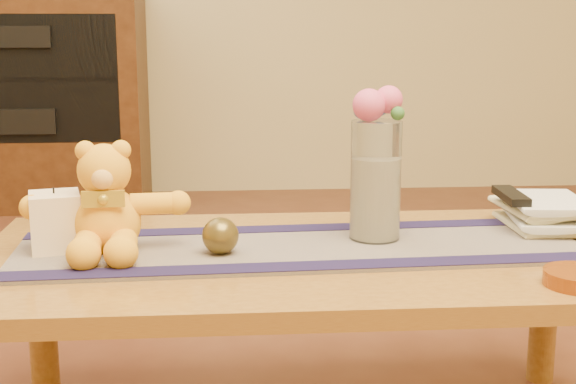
{
  "coord_description": "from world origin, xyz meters",
  "views": [
    {
      "loc": [
        -0.17,
        -1.6,
        0.93
      ],
      "look_at": [
        -0.05,
        0.0,
        0.58
      ],
      "focal_mm": 49.4,
      "sensor_mm": 36.0,
      "label": 1
    }
  ],
  "objects": [
    {
      "name": "coffee_table_top",
      "position": [
        0.0,
        0.0,
        0.43
      ],
      "size": [
        1.4,
        0.7,
        0.04
      ],
      "primitive_type": "cube",
      "color": "brown",
      "rests_on": "floor"
    },
    {
      "name": "table_leg_bl",
      "position": [
        -0.64,
        0.29,
        0.21
      ],
      "size": [
        0.07,
        0.07,
        0.41
      ],
      "primitive_type": "cylinder",
      "color": "brown",
      "rests_on": "floor"
    },
    {
      "name": "table_leg_br",
      "position": [
        0.64,
        0.29,
        0.21
      ],
      "size": [
        0.07,
        0.07,
        0.41
      ],
      "primitive_type": "cylinder",
      "color": "brown",
      "rests_on": "floor"
    },
    {
      "name": "persian_runner",
      "position": [
        -0.02,
        0.02,
        0.45
      ],
      "size": [
        1.21,
        0.4,
        0.01
      ],
      "primitive_type": "cube",
      "rotation": [
        0.0,
        0.0,
        0.04
      ],
      "color": "#1A1740",
      "rests_on": "coffee_table_top"
    },
    {
      "name": "runner_border_near",
      "position": [
        -0.01,
        -0.13,
        0.46
      ],
      "size": [
        1.2,
        0.11,
        0.0
      ],
      "primitive_type": "cube",
      "rotation": [
        0.0,
        0.0,
        0.04
      ],
      "color": "#171237",
      "rests_on": "persian_runner"
    },
    {
      "name": "runner_border_far",
      "position": [
        -0.03,
        0.16,
        0.46
      ],
      "size": [
        1.2,
        0.11,
        0.0
      ],
      "primitive_type": "cube",
      "rotation": [
        0.0,
        0.0,
        0.04
      ],
      "color": "#171237",
      "rests_on": "persian_runner"
    },
    {
      "name": "teddy_bear",
      "position": [
        -0.43,
        0.02,
        0.57
      ],
      "size": [
        0.34,
        0.28,
        0.22
      ],
      "primitive_type": null,
      "rotation": [
        0.0,
        0.0,
        0.06
      ],
      "color": "#FBAD1F",
      "rests_on": "persian_runner"
    },
    {
      "name": "pillar_candle",
      "position": [
        -0.53,
        0.03,
        0.52
      ],
      "size": [
        0.12,
        0.12,
        0.12
      ],
      "primitive_type": "cube",
      "rotation": [
        0.0,
        0.0,
        0.24
      ],
      "color": "beige",
      "rests_on": "persian_runner"
    },
    {
      "name": "candle_wick",
      "position": [
        -0.53,
        0.03,
        0.58
      ],
      "size": [
        0.0,
        0.0,
        0.01
      ],
      "primitive_type": "cylinder",
      "rotation": [
        0.0,
        0.0,
        0.24
      ],
      "color": "black",
      "rests_on": "pillar_candle"
    },
    {
      "name": "glass_vase",
      "position": [
        0.15,
        0.07,
        0.59
      ],
      "size": [
        0.11,
        0.11,
        0.26
      ],
      "primitive_type": "cylinder",
      "color": "silver",
      "rests_on": "persian_runner"
    },
    {
      "name": "potpourri_fill",
      "position": [
        0.15,
        0.07,
        0.55
      ],
      "size": [
        0.09,
        0.09,
        0.18
      ],
      "primitive_type": "cylinder",
      "color": "beige",
      "rests_on": "glass_vase"
    },
    {
      "name": "rose_left",
      "position": [
        0.13,
        0.06,
        0.75
      ],
      "size": [
        0.07,
        0.07,
        0.07
      ],
      "primitive_type": "sphere",
      "color": "#E14F81",
      "rests_on": "glass_vase"
    },
    {
      "name": "rose_right",
      "position": [
        0.17,
        0.07,
        0.76
      ],
      "size": [
        0.06,
        0.06,
        0.06
      ],
      "primitive_type": "sphere",
      "color": "#E14F81",
      "rests_on": "glass_vase"
    },
    {
      "name": "blue_flower_back",
      "position": [
        0.16,
        0.1,
        0.75
      ],
      "size": [
        0.04,
        0.04,
        0.04
      ],
      "primitive_type": "sphere",
      "color": "#556BB9",
      "rests_on": "glass_vase"
    },
    {
      "name": "blue_flower_side",
      "position": [
        0.12,
        0.09,
        0.74
      ],
      "size": [
        0.04,
        0.04,
        0.04
      ],
      "primitive_type": "sphere",
      "color": "#556BB9",
      "rests_on": "glass_vase"
    },
    {
      "name": "leaf_sprig",
      "position": [
        0.19,
        0.05,
        0.74
      ],
      "size": [
        0.03,
        0.03,
        0.03
      ],
      "primitive_type": "sphere",
      "color": "#33662D",
      "rests_on": "glass_vase"
    },
    {
      "name": "bronze_ball",
      "position": [
        -0.19,
        -0.03,
        0.5
      ],
      "size": [
        0.1,
        0.1,
        0.08
      ],
      "primitive_type": "sphere",
      "rotation": [
        0.0,
        0.0,
        -0.42
      ],
      "color": "#53431B",
      "rests_on": "persian_runner"
    },
    {
      "name": "book_bottom",
      "position": [
        0.47,
        0.14,
        0.46
      ],
      "size": [
        0.17,
        0.22,
        0.02
      ],
      "primitive_type": "imported",
      "rotation": [
        0.0,
        0.0,
        0.01
      ],
      "color": "beige",
      "rests_on": "coffee_table_top"
    },
    {
      "name": "book_lower",
      "position": [
        0.48,
        0.14,
        0.48
      ],
      "size": [
        0.19,
        0.24,
        0.02
      ],
      "primitive_type": "imported",
      "rotation": [
        0.0,
        0.0,
        -0.13
      ],
      "color": "beige",
      "rests_on": "book_bottom"
    },
    {
      "name": "book_upper",
      "position": [
        0.47,
        0.14,
        0.5
      ],
      "size": [
        0.18,
        0.23,
        0.02
      ],
      "primitive_type": "imported",
      "rotation": [
        0.0,
        0.0,
        0.06
      ],
      "color": "beige",
      "rests_on": "book_lower"
    },
    {
      "name": "book_top",
      "position": [
        0.48,
        0.14,
        0.52
      ],
      "size": [
        0.19,
        0.24,
        0.02
      ],
      "primitive_type": "imported",
      "rotation": [
        0.0,
        0.0,
        -0.1
      ],
      "color": "beige",
      "rests_on": "book_upper"
    },
    {
      "name": "tv_remote",
      "position": [
        0.47,
        0.13,
        0.54
      ],
      "size": [
        0.05,
        0.16,
        0.02
      ],
      "primitive_type": "cube",
      "rotation": [
        0.0,
        0.0,
        -0.05
      ],
      "color": "black",
      "rests_on": "book_top"
    },
    {
      "name": "media_cabinet",
      "position": [
        -1.2,
        2.48,
        0.55
      ],
      "size": [
        1.2,
        0.5,
        1.1
      ],
      "primitive_type": "cube",
      "color": "#32190B",
      "rests_on": "floor"
    },
    {
      "name": "cabinet_cavity",
      "position": [
        -1.2,
        2.25,
        0.66
      ],
      "size": [
        1.02,
        0.03,
        0.61
      ],
      "primitive_type": "cube",
      "color": "black",
      "rests_on": "media_cabinet"
    },
    {
      "name": "cabinet_shelf",
      "position": [
        -1.2,
        2.33,
        0.66
      ],
      "size": [
        1.02,
        0.2,
        0.02
      ],
      "primitive_type": "cube",
      "color": "#32190B",
      "rests_on": "media_cabinet"
    },
    {
      "name": "stereo_upper",
      "position": [
        -1.2,
        2.35,
        0.86
      ],
      "size": [
        0.42,
        0.28,
        0.1
      ],
      "primitive_type": "cube",
      "color": "black",
      "rests_on": "media_cabinet"
    },
    {
      "name": "stereo_lower",
      "position": [
        -1.2,
        2.35,
        0.46
      ],
      "size": [
        0.42,
        0.28,
        0.12
      ],
      "primitive_type": "cube",
      "color": "black",
      "rests_on": "media_cabinet"
    }
  ]
}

